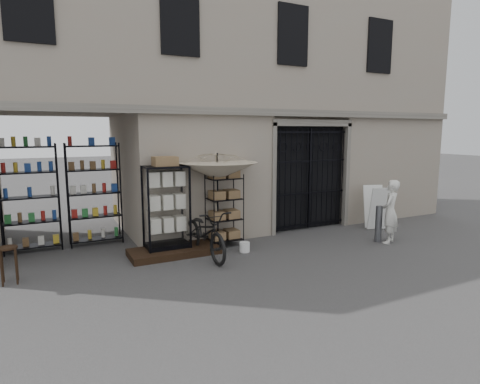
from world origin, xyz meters
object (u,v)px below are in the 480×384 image
bicycle (206,256)px  shopkeeper (388,243)px  wooden_stool (9,264)px  steel_bollard (379,224)px  wire_rack (224,211)px  display_cabinet (166,211)px  white_bucket (245,247)px  market_umbrella (217,166)px  easel_sign (377,207)px

bicycle → shopkeeper: (4.54, -1.02, 0.00)m
wooden_stool → steel_bollard: (8.18, -0.94, 0.09)m
wire_rack → display_cabinet: bearing=166.0°
display_cabinet → white_bucket: 1.98m
display_cabinet → shopkeeper: bearing=1.9°
wire_rack → steel_bollard: wire_rack is taller
wire_rack → market_umbrella: bearing=166.3°
wooden_stool → steel_bollard: bearing=-6.6°
steel_bollard → market_umbrella: bearing=159.2°
white_bucket → wooden_stool: 4.76m
market_umbrella → easel_sign: market_umbrella is taller
steel_bollard → shopkeeper: bearing=-50.8°
easel_sign → display_cabinet: bearing=-164.1°
wooden_stool → easel_sign: (9.12, 0.07, 0.26)m
market_umbrella → shopkeeper: bearing=-22.5°
market_umbrella → steel_bollard: (3.80, -1.44, -1.50)m
steel_bollard → shopkeeper: steel_bollard is taller
wooden_stool → shopkeeper: (8.34, -1.14, -0.37)m
wire_rack → white_bucket: bearing=-89.7°
white_bucket → steel_bollard: (3.43, -0.74, 0.34)m
wire_rack → wooden_stool: wire_rack is taller
white_bucket → market_umbrella: bearing=118.0°
display_cabinet → bicycle: size_ratio=0.97×
bicycle → easel_sign: bearing=0.1°
display_cabinet → steel_bollard: display_cabinet is taller
steel_bollard → easel_sign: (0.94, 1.01, 0.17)m
white_bucket → display_cabinet: bearing=158.0°
shopkeeper → easel_sign: 1.57m
bicycle → wire_rack: bearing=37.7°
shopkeeper → white_bucket: bearing=-45.0°
wooden_stool → wire_rack: bearing=6.3°
display_cabinet → wire_rack: bearing=20.3°
easel_sign → shopkeeper: bearing=-102.9°
market_umbrella → shopkeeper: size_ratio=1.71×
display_cabinet → shopkeeper: display_cabinet is taller
shopkeeper → wooden_stool: bearing=-38.0°
wire_rack → wooden_stool: bearing=171.0°
wire_rack → steel_bollard: size_ratio=1.92×
bicycle → steel_bollard: bearing=-12.6°
bicycle → shopkeeper: size_ratio=1.31×
steel_bollard → easel_sign: bearing=47.0°
market_umbrella → wooden_stool: bearing=-173.5°
market_umbrella → bicycle: bearing=-133.0°
white_bucket → easel_sign: (4.37, 0.26, 0.51)m
wire_rack → easel_sign: (4.56, -0.43, -0.24)m
wire_rack → shopkeeper: bearing=-38.8°
shopkeeper → bicycle: bearing=-42.9°
shopkeeper → steel_bollard: bearing=-81.0°
white_bucket → steel_bollard: 3.52m
market_umbrella → shopkeeper: 4.71m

